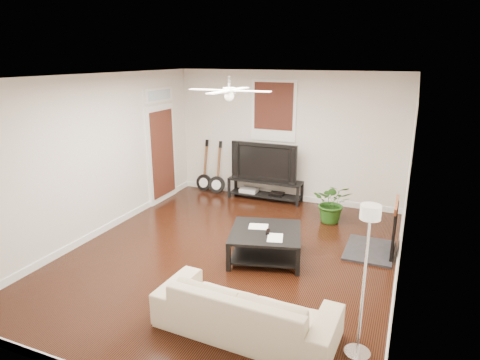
{
  "coord_description": "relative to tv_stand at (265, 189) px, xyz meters",
  "views": [
    {
      "loc": [
        2.48,
        -5.51,
        3.06
      ],
      "look_at": [
        0.0,
        0.4,
        1.15
      ],
      "focal_mm": 31.01,
      "sensor_mm": 36.0,
      "label": 1
    }
  ],
  "objects": [
    {
      "name": "fireplace",
      "position": [
        2.59,
        -1.78,
        0.23
      ],
      "size": [
        0.8,
        1.1,
        0.92
      ],
      "primitive_type": "cube",
      "color": "black",
      "rests_on": "floor"
    },
    {
      "name": "room",
      "position": [
        0.39,
        -2.78,
        1.17
      ],
      "size": [
        5.01,
        6.01,
        2.81
      ],
      "color": "black",
      "rests_on": "ground"
    },
    {
      "name": "tv_stand",
      "position": [
        0.0,
        0.0,
        0.0
      ],
      "size": [
        1.64,
        0.44,
        0.46
      ],
      "primitive_type": "cube",
      "color": "black",
      "rests_on": "floor"
    },
    {
      "name": "sofa",
      "position": [
        1.34,
        -4.47,
        0.08
      ],
      "size": [
        2.13,
        0.91,
        0.61
      ],
      "primitive_type": "imported",
      "rotation": [
        0.0,
        0.0,
        3.1
      ],
      "color": "tan",
      "rests_on": "floor"
    },
    {
      "name": "floor_lamp",
      "position": [
        2.59,
        -4.37,
        0.63
      ],
      "size": [
        0.29,
        0.29,
        1.71
      ],
      "primitive_type": null,
      "rotation": [
        0.0,
        0.0,
        -0.04
      ],
      "color": "white",
      "rests_on": "floor"
    },
    {
      "name": "guitar_left",
      "position": [
        -1.51,
        -0.03,
        0.39
      ],
      "size": [
        0.38,
        0.27,
        1.24
      ],
      "primitive_type": null,
      "rotation": [
        0.0,
        0.0,
        -0.01
      ],
      "color": "black",
      "rests_on": "floor"
    },
    {
      "name": "potted_plant",
      "position": [
        1.63,
        -0.76,
        0.17
      ],
      "size": [
        0.78,
        0.69,
        0.79
      ],
      "primitive_type": "imported",
      "rotation": [
        0.0,
        0.0,
        0.11
      ],
      "color": "#235418",
      "rests_on": "floor"
    },
    {
      "name": "guitar_right",
      "position": [
        -1.16,
        -0.06,
        0.39
      ],
      "size": [
        0.41,
        0.31,
        1.24
      ],
      "primitive_type": null,
      "rotation": [
        0.0,
        0.0,
        0.1
      ],
      "color": "black",
      "rests_on": "floor"
    },
    {
      "name": "tv",
      "position": [
        0.0,
        0.02,
        0.65
      ],
      "size": [
        1.47,
        0.19,
        0.85
      ],
      "primitive_type": "imported",
      "color": "black",
      "rests_on": "tv_stand"
    },
    {
      "name": "ceiling_fan",
      "position": [
        0.39,
        -2.78,
        2.37
      ],
      "size": [
        1.24,
        1.24,
        0.32
      ],
      "primitive_type": null,
      "color": "white",
      "rests_on": "ceiling"
    },
    {
      "name": "door_left",
      "position": [
        -2.07,
        -0.88,
        1.02
      ],
      "size": [
        0.08,
        1.0,
        2.5
      ],
      "primitive_type": "cube",
      "color": "white",
      "rests_on": "wall_left"
    },
    {
      "name": "window_back",
      "position": [
        0.09,
        0.19,
        1.72
      ],
      "size": [
        1.0,
        0.06,
        1.3
      ],
      "primitive_type": "cube",
      "color": "black",
      "rests_on": "wall_back"
    },
    {
      "name": "coffee_table",
      "position": [
        0.94,
        -2.64,
        -0.0
      ],
      "size": [
        1.33,
        1.33,
        0.46
      ],
      "primitive_type": "cube",
      "rotation": [
        0.0,
        0.0,
        0.26
      ],
      "color": "black",
      "rests_on": "floor"
    },
    {
      "name": "brick_accent",
      "position": [
        2.88,
        -1.78,
        1.17
      ],
      "size": [
        0.02,
        2.2,
        2.8
      ],
      "primitive_type": "cube",
      "color": "#9E5633",
      "rests_on": "floor"
    }
  ]
}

